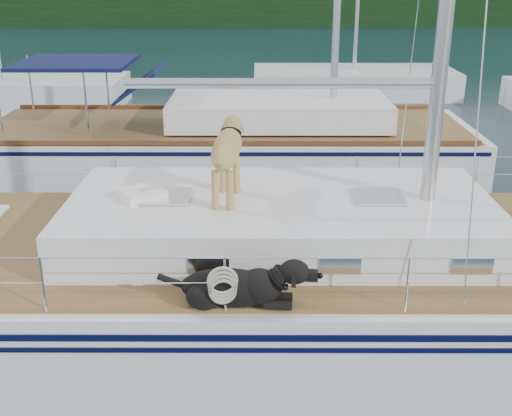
{
  "coord_description": "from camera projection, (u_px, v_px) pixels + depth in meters",
  "views": [
    {
      "loc": [
        0.52,
        -7.39,
        4.49
      ],
      "look_at": [
        0.5,
        0.2,
        1.6
      ],
      "focal_mm": 45.0,
      "sensor_mm": 36.0,
      "label": 1
    }
  ],
  "objects": [
    {
      "name": "ground",
      "position": [
        218.0,
        326.0,
        8.51
      ],
      "size": [
        120.0,
        120.0,
        0.0
      ],
      "primitive_type": "plane",
      "color": "black",
      "rests_on": "ground"
    },
    {
      "name": "shore_bank",
      "position": [
        251.0,
        16.0,
        51.46
      ],
      "size": [
        92.0,
        1.0,
        1.2
      ],
      "primitive_type": "cube",
      "color": "#595147",
      "rests_on": "ground"
    },
    {
      "name": "main_sailboat",
      "position": [
        224.0,
        280.0,
        8.26
      ],
      "size": [
        12.0,
        3.82,
        14.01
      ],
      "color": "white",
      "rests_on": "ground"
    },
    {
      "name": "neighbor_sailboat",
      "position": [
        230.0,
        146.0,
        14.52
      ],
      "size": [
        11.0,
        3.5,
        13.3
      ],
      "color": "white",
      "rests_on": "ground"
    },
    {
      "name": "bg_boat_west",
      "position": [
        4.0,
        93.0,
        21.45
      ],
      "size": [
        8.0,
        3.0,
        11.65
      ],
      "color": "white",
      "rests_on": "ground"
    },
    {
      "name": "bg_boat_center",
      "position": [
        353.0,
        83.0,
        23.29
      ],
      "size": [
        7.2,
        3.0,
        11.65
      ],
      "color": "white",
      "rests_on": "ground"
    }
  ]
}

